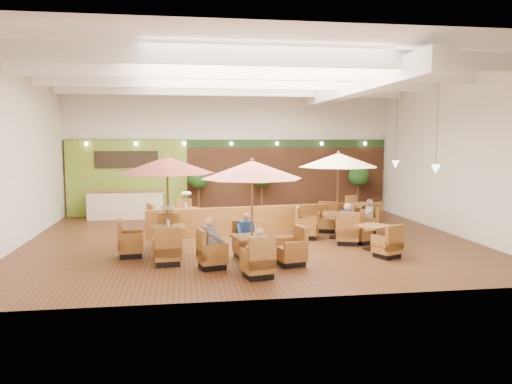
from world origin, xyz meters
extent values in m
plane|color=#381E0F|center=(0.00, 0.00, 0.00)|extent=(14.00, 14.00, 0.00)
cube|color=silver|center=(0.00, 6.00, 2.75)|extent=(14.00, 0.04, 5.50)
cube|color=silver|center=(0.00, -6.00, 2.75)|extent=(14.00, 0.04, 5.50)
cube|color=silver|center=(-7.00, 0.00, 2.75)|extent=(0.04, 12.00, 5.50)
cube|color=silver|center=(7.00, 0.00, 2.75)|extent=(0.04, 12.00, 5.50)
cube|color=white|center=(0.00, 0.00, 5.50)|extent=(14.00, 12.00, 0.04)
cube|color=brown|center=(0.00, 5.94, 1.60)|extent=(13.90, 0.10, 3.20)
cube|color=#1E3819|center=(0.00, 5.93, 3.05)|extent=(13.90, 0.12, 0.35)
cube|color=olive|center=(-4.40, 5.88, 1.60)|extent=(5.00, 0.08, 3.20)
cube|color=black|center=(-4.40, 5.80, 2.40)|extent=(2.60, 0.08, 0.70)
cube|color=white|center=(3.50, 0.00, 4.95)|extent=(0.60, 11.00, 0.60)
cube|color=white|center=(0.00, -4.00, 5.15)|extent=(13.60, 0.12, 0.45)
cube|color=white|center=(0.00, -1.30, 5.15)|extent=(13.60, 0.12, 0.45)
cube|color=white|center=(0.00, 1.30, 5.15)|extent=(13.60, 0.12, 0.45)
cube|color=white|center=(0.00, 4.00, 5.15)|extent=(13.60, 0.12, 0.45)
cylinder|color=black|center=(5.80, -1.00, 3.90)|extent=(0.01, 0.01, 3.20)
cone|color=white|center=(5.80, -1.00, 2.30)|extent=(0.28, 0.28, 0.28)
cylinder|color=black|center=(5.80, 2.00, 3.90)|extent=(0.01, 0.01, 3.20)
cone|color=white|center=(5.80, 2.00, 2.30)|extent=(0.28, 0.28, 0.28)
sphere|color=#FFEAC6|center=(-6.00, 5.70, 3.05)|extent=(0.14, 0.14, 0.14)
sphere|color=#FFEAC6|center=(-4.00, 5.70, 3.05)|extent=(0.14, 0.14, 0.14)
sphere|color=#FFEAC6|center=(-2.00, 5.70, 3.05)|extent=(0.14, 0.14, 0.14)
sphere|color=#FFEAC6|center=(0.00, 5.70, 3.05)|extent=(0.14, 0.14, 0.14)
sphere|color=#FFEAC6|center=(2.00, 5.70, 3.05)|extent=(0.14, 0.14, 0.14)
sphere|color=#FFEAC6|center=(4.00, 5.70, 3.05)|extent=(0.14, 0.14, 0.14)
sphere|color=#FFEAC6|center=(6.00, 5.70, 3.05)|extent=(0.14, 0.14, 0.14)
cube|color=beige|center=(-4.40, 5.10, 0.55)|extent=(3.00, 0.70, 1.10)
cube|color=brown|center=(-4.40, 5.10, 1.15)|extent=(3.00, 0.75, 0.06)
cube|color=brown|center=(0.15, 0.91, 0.48)|extent=(6.93, 1.03, 0.96)
cube|color=brown|center=(-2.51, -1.83, 0.78)|extent=(1.01, 1.01, 0.07)
cylinder|color=black|center=(-2.51, -1.83, 0.40)|extent=(0.11, 0.11, 0.72)
cube|color=black|center=(-2.51, -1.83, 0.02)|extent=(0.53, 0.53, 0.04)
cube|color=brown|center=(-2.51, -2.86, 0.33)|extent=(0.73, 0.73, 0.35)
cube|color=brown|center=(-2.54, -3.14, 0.65)|extent=(0.68, 0.17, 0.76)
cube|color=brown|center=(-2.82, -2.89, 0.54)|extent=(0.14, 0.60, 0.30)
cube|color=brown|center=(-2.20, -2.83, 0.54)|extent=(0.14, 0.60, 0.30)
cube|color=black|center=(-2.51, -2.86, 0.08)|extent=(0.65, 0.65, 0.15)
cube|color=brown|center=(-2.51, -0.81, 0.33)|extent=(0.73, 0.73, 0.35)
cube|color=brown|center=(-2.48, -0.53, 0.65)|extent=(0.68, 0.17, 0.76)
cube|color=brown|center=(-2.20, -0.78, 0.54)|extent=(0.14, 0.60, 0.30)
cube|color=brown|center=(-2.82, -0.84, 0.54)|extent=(0.14, 0.60, 0.30)
cube|color=black|center=(-2.51, -0.81, 0.08)|extent=(0.65, 0.65, 0.15)
cube|color=brown|center=(-3.54, -1.83, 0.33)|extent=(0.73, 0.73, 0.35)
cube|color=brown|center=(-3.26, -1.86, 0.65)|extent=(0.17, 0.68, 0.76)
cube|color=brown|center=(-3.57, -1.52, 0.54)|extent=(0.60, 0.14, 0.30)
cube|color=brown|center=(-3.51, -2.15, 0.54)|extent=(0.60, 0.14, 0.30)
cube|color=black|center=(-3.54, -1.83, 0.08)|extent=(0.65, 0.65, 0.15)
cylinder|color=brown|center=(-2.51, -1.83, 1.35)|extent=(0.06, 0.06, 2.71)
cone|color=maroon|center=(-2.51, -1.83, 2.53)|extent=(2.60, 2.60, 0.45)
sphere|color=brown|center=(-2.51, -1.83, 2.76)|extent=(0.10, 0.10, 0.10)
cylinder|color=silver|center=(-2.51, -1.83, 0.92)|extent=(0.10, 0.10, 0.22)
cube|color=brown|center=(-0.38, -3.40, 0.77)|extent=(1.08, 1.08, 0.06)
cylinder|color=black|center=(-0.38, -3.40, 0.39)|extent=(0.11, 0.11, 0.70)
cube|color=black|center=(-0.38, -3.40, 0.02)|extent=(0.57, 0.57, 0.04)
cube|color=brown|center=(-0.38, -4.41, 0.32)|extent=(0.79, 0.79, 0.34)
cube|color=brown|center=(-0.44, -4.68, 0.64)|extent=(0.67, 0.25, 0.74)
cube|color=brown|center=(-0.68, -4.47, 0.53)|extent=(0.21, 0.59, 0.30)
cube|color=brown|center=(-0.08, -4.34, 0.53)|extent=(0.21, 0.59, 0.30)
cube|color=black|center=(-0.38, -4.41, 0.07)|extent=(0.70, 0.70, 0.15)
cube|color=brown|center=(-0.38, -2.39, 0.32)|extent=(0.79, 0.79, 0.34)
cube|color=brown|center=(-0.32, -2.12, 0.64)|extent=(0.67, 0.25, 0.74)
cube|color=brown|center=(-0.08, -2.32, 0.53)|extent=(0.21, 0.59, 0.30)
cube|color=brown|center=(-0.68, -2.45, 0.53)|extent=(0.21, 0.59, 0.30)
cube|color=black|center=(-0.38, -2.39, 0.07)|extent=(0.70, 0.70, 0.15)
cube|color=brown|center=(-1.39, -3.40, 0.32)|extent=(0.79, 0.79, 0.34)
cube|color=brown|center=(-1.12, -3.46, 0.64)|extent=(0.25, 0.67, 0.74)
cube|color=brown|center=(-1.46, -3.10, 0.53)|extent=(0.59, 0.21, 0.30)
cube|color=brown|center=(-1.32, -3.70, 0.53)|extent=(0.59, 0.21, 0.30)
cube|color=black|center=(-1.39, -3.40, 0.07)|extent=(0.70, 0.70, 0.15)
cube|color=brown|center=(0.63, -3.40, 0.32)|extent=(0.79, 0.79, 0.34)
cube|color=brown|center=(0.36, -3.34, 0.64)|extent=(0.25, 0.67, 0.74)
cube|color=brown|center=(0.70, -3.70, 0.53)|extent=(0.59, 0.21, 0.30)
cube|color=brown|center=(0.56, -3.10, 0.53)|extent=(0.59, 0.21, 0.30)
cube|color=black|center=(0.63, -3.40, 0.07)|extent=(0.70, 0.70, 0.15)
cylinder|color=brown|center=(-0.38, -3.40, 1.33)|extent=(0.06, 0.06, 2.66)
cone|color=#C86E60|center=(-0.38, -3.40, 2.48)|extent=(2.55, 2.55, 0.45)
sphere|color=brown|center=(-0.38, -3.40, 2.71)|extent=(0.10, 0.10, 0.10)
cube|color=brown|center=(2.91, -0.07, 0.79)|extent=(1.17, 1.17, 0.07)
cylinder|color=black|center=(2.91, -0.07, 0.41)|extent=(0.11, 0.11, 0.73)
cube|color=black|center=(2.91, -0.07, 0.02)|extent=(0.62, 0.62, 0.04)
cube|color=brown|center=(2.91, -1.12, 0.33)|extent=(0.86, 0.86, 0.35)
cube|color=brown|center=(3.00, -1.39, 0.66)|extent=(0.68, 0.31, 0.77)
cube|color=brown|center=(2.61, -1.02, 0.55)|extent=(0.27, 0.60, 0.31)
cube|color=brown|center=(3.21, -1.22, 0.55)|extent=(0.27, 0.60, 0.31)
cube|color=black|center=(2.91, -1.12, 0.08)|extent=(0.76, 0.76, 0.15)
cube|color=brown|center=(2.91, 0.97, 0.33)|extent=(0.86, 0.86, 0.35)
cube|color=brown|center=(2.82, 1.24, 0.66)|extent=(0.68, 0.31, 0.77)
cube|color=brown|center=(3.21, 0.87, 0.55)|extent=(0.27, 0.60, 0.31)
cube|color=brown|center=(2.61, 1.07, 0.55)|extent=(0.27, 0.60, 0.31)
cube|color=black|center=(2.91, 0.97, 0.08)|extent=(0.76, 0.76, 0.15)
cube|color=brown|center=(1.87, -0.07, 0.33)|extent=(0.86, 0.86, 0.35)
cube|color=brown|center=(2.14, 0.01, 0.66)|extent=(0.31, 0.68, 0.77)
cube|color=brown|center=(1.96, 0.23, 0.55)|extent=(0.60, 0.27, 0.31)
cube|color=brown|center=(1.77, -0.38, 0.55)|extent=(0.60, 0.27, 0.31)
cube|color=black|center=(1.87, -0.07, 0.08)|extent=(0.76, 0.76, 0.15)
cube|color=brown|center=(3.95, -0.07, 0.33)|extent=(0.86, 0.86, 0.35)
cube|color=brown|center=(3.68, -0.16, 0.66)|extent=(0.31, 0.68, 0.77)
cube|color=brown|center=(3.86, -0.38, 0.55)|extent=(0.60, 0.27, 0.31)
cube|color=brown|center=(4.05, 0.23, 0.55)|extent=(0.60, 0.27, 0.31)
cube|color=black|center=(3.95, -0.07, 0.08)|extent=(0.76, 0.76, 0.15)
cylinder|color=brown|center=(2.91, -0.07, 1.37)|extent=(0.06, 0.06, 2.75)
cone|color=beige|center=(2.91, -0.07, 2.57)|extent=(2.64, 2.64, 0.45)
sphere|color=brown|center=(2.91, -0.07, 2.80)|extent=(0.10, 0.10, 0.10)
cube|color=brown|center=(-1.98, 2.03, 0.74)|extent=(1.14, 1.14, 0.06)
cylinder|color=black|center=(-1.98, 2.03, 0.38)|extent=(0.10, 0.10, 0.68)
cube|color=black|center=(-1.98, 2.03, 0.02)|extent=(0.60, 0.60, 0.04)
cube|color=brown|center=(-1.98, 1.05, 0.31)|extent=(0.83, 0.83, 0.33)
cube|color=brown|center=(-2.08, 0.80, 0.62)|extent=(0.63, 0.33, 0.72)
cube|color=brown|center=(-2.26, 0.94, 0.52)|extent=(0.29, 0.56, 0.29)
cube|color=brown|center=(-1.70, 1.16, 0.52)|extent=(0.29, 0.56, 0.29)
cube|color=black|center=(-1.98, 1.05, 0.07)|extent=(0.74, 0.74, 0.14)
cube|color=brown|center=(-1.98, 3.01, 0.31)|extent=(0.83, 0.83, 0.33)
cube|color=brown|center=(-1.88, 3.26, 0.62)|extent=(0.63, 0.33, 0.72)
cube|color=brown|center=(-1.70, 3.12, 0.52)|extent=(0.29, 0.56, 0.29)
cube|color=brown|center=(-2.26, 2.90, 0.52)|extent=(0.29, 0.56, 0.29)
cube|color=black|center=(-1.98, 3.01, 0.07)|extent=(0.74, 0.74, 0.14)
cube|color=brown|center=(-2.97, 2.03, 0.31)|extent=(0.83, 0.83, 0.33)
cube|color=brown|center=(-2.72, 1.93, 0.62)|extent=(0.33, 0.63, 0.72)
cube|color=brown|center=(-3.08, 2.31, 0.52)|extent=(0.56, 0.29, 0.29)
cube|color=brown|center=(-2.86, 1.75, 0.52)|extent=(0.56, 0.29, 0.29)
cube|color=black|center=(-2.97, 2.03, 0.07)|extent=(0.74, 0.74, 0.14)
cylinder|color=silver|center=(-1.98, 2.03, 0.89)|extent=(0.10, 0.10, 0.22)
cube|color=brown|center=(3.42, -2.01, 0.71)|extent=(1.10, 1.10, 0.06)
cylinder|color=black|center=(3.42, -2.01, 0.36)|extent=(0.10, 0.10, 0.65)
cube|color=black|center=(3.42, -2.01, 0.02)|extent=(0.58, 0.58, 0.04)
cube|color=brown|center=(3.42, -2.94, 0.30)|extent=(0.80, 0.80, 0.32)
cube|color=brown|center=(3.32, -3.18, 0.59)|extent=(0.60, 0.33, 0.69)
cube|color=brown|center=(3.16, -3.06, 0.49)|extent=(0.29, 0.53, 0.28)
cube|color=brown|center=(3.68, -2.83, 0.49)|extent=(0.29, 0.53, 0.28)
cube|color=black|center=(3.42, -2.94, 0.07)|extent=(0.71, 0.71, 0.14)
cube|color=brown|center=(3.42, -1.07, 0.30)|extent=(0.80, 0.80, 0.32)
cube|color=brown|center=(3.52, -0.83, 0.59)|extent=(0.60, 0.33, 0.69)
cube|color=brown|center=(3.68, -0.96, 0.49)|extent=(0.29, 0.53, 0.28)
cube|color=brown|center=(3.16, -1.18, 0.49)|extent=(0.29, 0.53, 0.28)
cube|color=black|center=(3.42, -1.07, 0.07)|extent=(0.71, 0.71, 0.14)
cube|color=brown|center=(4.95, 3.02, 0.69)|extent=(1.07, 1.07, 0.06)
cylinder|color=black|center=(4.95, 3.02, 0.35)|extent=(0.10, 0.10, 0.63)
cube|color=black|center=(4.95, 3.02, 0.02)|extent=(0.57, 0.57, 0.04)
cube|color=brown|center=(4.95, 2.11, 0.29)|extent=(0.78, 0.78, 0.30)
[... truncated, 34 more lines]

